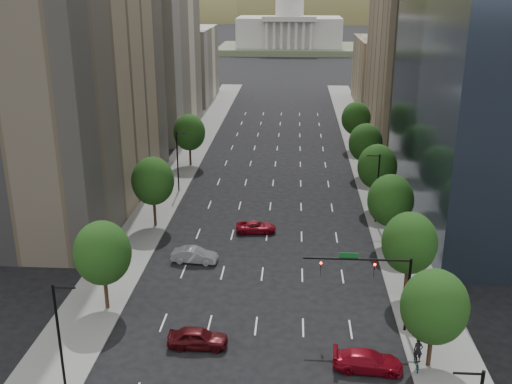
% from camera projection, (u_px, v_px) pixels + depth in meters
% --- Properties ---
extents(sidewalk_left, '(6.00, 200.00, 0.15)m').
position_uv_depth(sidewalk_left, '(158.00, 203.00, 82.14)').
color(sidewalk_left, slate).
rests_on(sidewalk_left, ground).
extents(sidewalk_right, '(6.00, 200.00, 0.15)m').
position_uv_depth(sidewalk_right, '(386.00, 208.00, 80.24)').
color(sidewalk_right, slate).
rests_on(sidewalk_right, ground).
extents(midrise_cream_left, '(14.00, 30.00, 35.00)m').
position_uv_depth(midrise_cream_left, '(153.00, 43.00, 117.39)').
color(midrise_cream_left, beige).
rests_on(midrise_cream_left, ground).
extents(filler_left, '(14.00, 26.00, 18.00)m').
position_uv_depth(filler_left, '(185.00, 64.00, 151.28)').
color(filler_left, beige).
rests_on(filler_left, ground).
extents(parking_tan_right, '(14.00, 30.00, 30.00)m').
position_uv_depth(parking_tan_right, '(413.00, 59.00, 112.34)').
color(parking_tan_right, '#8C7759').
rests_on(parking_tan_right, ground).
extents(filler_right, '(14.00, 26.00, 16.00)m').
position_uv_depth(filler_right, '(386.00, 72.00, 145.72)').
color(filler_right, '#8C7759').
rests_on(filler_right, ground).
extents(tree_right_0, '(5.20, 5.20, 8.39)m').
position_uv_depth(tree_right_0, '(434.00, 307.00, 45.63)').
color(tree_right_0, '#382316').
rests_on(tree_right_0, ground).
extents(tree_right_1, '(5.20, 5.20, 8.75)m').
position_uv_depth(tree_right_1, '(409.00, 243.00, 55.86)').
color(tree_right_1, '#382316').
rests_on(tree_right_1, ground).
extents(tree_right_2, '(5.20, 5.20, 8.61)m').
position_uv_depth(tree_right_2, '(390.00, 200.00, 67.20)').
color(tree_right_2, '#382316').
rests_on(tree_right_2, ground).
extents(tree_right_3, '(5.20, 5.20, 8.89)m').
position_uv_depth(tree_right_3, '(377.00, 167.00, 78.40)').
color(tree_right_3, '#382316').
rests_on(tree_right_3, ground).
extents(tree_right_4, '(5.20, 5.20, 8.46)m').
position_uv_depth(tree_right_4, '(366.00, 143.00, 91.72)').
color(tree_right_4, '#382316').
rests_on(tree_right_4, ground).
extents(tree_right_5, '(5.20, 5.20, 8.75)m').
position_uv_depth(tree_right_5, '(356.00, 118.00, 106.68)').
color(tree_right_5, '#382316').
rests_on(tree_right_5, ground).
extents(tree_left_0, '(5.20, 5.20, 8.75)m').
position_uv_depth(tree_left_0, '(103.00, 253.00, 53.82)').
color(tree_left_0, '#382316').
rests_on(tree_left_0, ground).
extents(tree_left_1, '(5.20, 5.20, 8.97)m').
position_uv_depth(tree_left_1, '(153.00, 181.00, 72.56)').
color(tree_left_1, '#382316').
rests_on(tree_left_1, ground).
extents(tree_left_2, '(5.20, 5.20, 8.68)m').
position_uv_depth(tree_left_2, '(189.00, 132.00, 97.13)').
color(tree_left_2, '#382316').
rests_on(tree_left_2, ground).
extents(streetlight_rn, '(1.70, 0.20, 9.00)m').
position_uv_depth(streetlight_rn, '(377.00, 186.00, 74.08)').
color(streetlight_rn, black).
rests_on(streetlight_rn, ground).
extents(streetlight_ls, '(1.70, 0.20, 9.00)m').
position_uv_depth(streetlight_ls, '(60.00, 336.00, 42.79)').
color(streetlight_ls, black).
rests_on(streetlight_ls, ground).
extents(streetlight_ln, '(1.70, 0.20, 9.00)m').
position_uv_depth(streetlight_ln, '(178.00, 160.00, 85.14)').
color(streetlight_ln, black).
rests_on(streetlight_ln, ground).
extents(traffic_signal, '(9.12, 0.40, 7.38)m').
position_uv_depth(traffic_signal, '(380.00, 277.00, 50.62)').
color(traffic_signal, black).
rests_on(traffic_signal, ground).
extents(capitol, '(60.00, 40.00, 35.20)m').
position_uv_depth(capitol, '(289.00, 31.00, 256.89)').
color(capitol, '#596647').
rests_on(capitol, ground).
extents(foothills, '(720.00, 413.00, 263.00)m').
position_uv_depth(foothills, '(327.00, 52.00, 599.25)').
color(foothills, brown).
rests_on(foothills, ground).
extents(car_red_near, '(5.61, 2.58, 1.59)m').
position_uv_depth(car_red_near, '(368.00, 361.00, 46.77)').
color(car_red_near, maroon).
rests_on(car_red_near, ground).
extents(car_maroon, '(5.04, 2.06, 1.71)m').
position_uv_depth(car_maroon, '(198.00, 338.00, 49.71)').
color(car_maroon, '#440B0F').
rests_on(car_maroon, ground).
extents(car_silver, '(5.11, 2.21, 1.63)m').
position_uv_depth(car_silver, '(195.00, 255.00, 64.78)').
color(car_silver, '#9A9A9F').
rests_on(car_silver, ground).
extents(car_red_far, '(5.00, 2.59, 1.35)m').
position_uv_depth(car_red_far, '(256.00, 227.00, 72.60)').
color(car_red_far, maroon).
rests_on(car_red_far, ground).
extents(cyclist, '(0.84, 2.01, 2.61)m').
position_uv_depth(cyclist, '(417.00, 358.00, 46.71)').
color(cyclist, black).
rests_on(cyclist, sidewalk_right).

